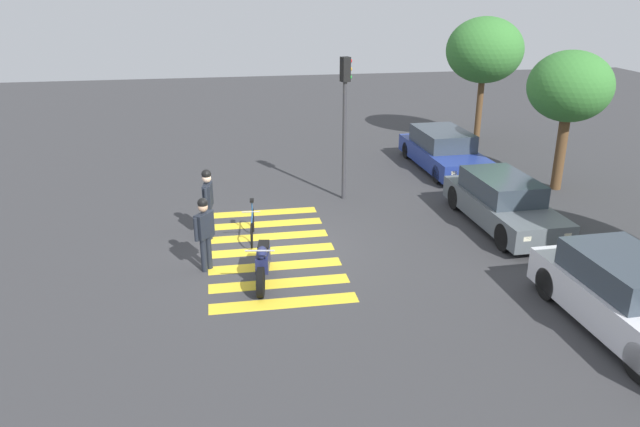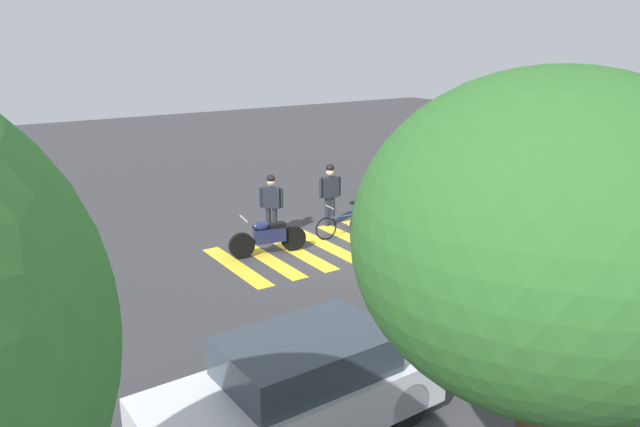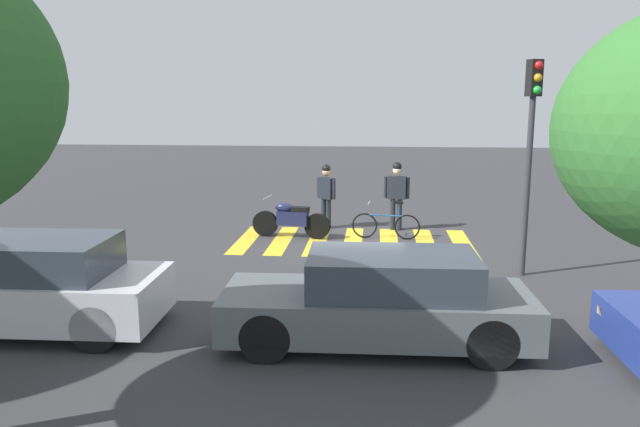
% 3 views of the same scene
% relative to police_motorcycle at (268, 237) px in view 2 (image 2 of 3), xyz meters
% --- Properties ---
extents(ground_plane, '(60.00, 60.00, 0.00)m').
position_rel_police_motorcycle_xyz_m(ground_plane, '(-1.61, 0.34, -0.46)').
color(ground_plane, '#38383A').
extents(police_motorcycle, '(2.06, 0.65, 1.05)m').
position_rel_police_motorcycle_xyz_m(police_motorcycle, '(0.00, 0.00, 0.00)').
color(police_motorcycle, black).
rests_on(police_motorcycle, ground_plane).
extents(leaning_bicycle, '(1.73, 0.46, 0.98)m').
position_rel_police_motorcycle_xyz_m(leaning_bicycle, '(-2.43, -0.07, -0.10)').
color(leaning_bicycle, black).
rests_on(leaning_bicycle, ground_plane).
extents(officer_on_foot, '(0.54, 0.46, 1.77)m').
position_rel_police_motorcycle_xyz_m(officer_on_foot, '(-0.80, -1.25, 0.56)').
color(officer_on_foot, '#1E232D').
rests_on(officer_on_foot, ground_plane).
extents(officer_by_motorcycle, '(0.69, 0.27, 1.86)m').
position_rel_police_motorcycle_xyz_m(officer_by_motorcycle, '(-2.72, -1.16, 0.63)').
color(officer_by_motorcycle, '#1E232D').
rests_on(officer_by_motorcycle, ground_plane).
extents(crosswalk_stripes, '(5.85, 3.13, 0.01)m').
position_rel_police_motorcycle_xyz_m(crosswalk_stripes, '(-1.61, 0.34, -0.46)').
color(crosswalk_stripes, yellow).
rests_on(crosswalk_stripes, ground_plane).
extents(car_grey_coupe, '(4.50, 1.76, 1.36)m').
position_rel_police_motorcycle_xyz_m(car_grey_coupe, '(-2.23, 6.73, 0.19)').
color(car_grey_coupe, black).
rests_on(car_grey_coupe, ground_plane).
extents(car_white_van, '(4.28, 1.82, 1.45)m').
position_rel_police_motorcycle_xyz_m(car_white_van, '(3.20, 6.64, 0.23)').
color(car_white_van, black).
rests_on(car_white_van, ground_plane).
extents(traffic_light_pole, '(0.30, 0.35, 4.28)m').
position_rel_police_motorcycle_xyz_m(traffic_light_pole, '(-5.15, 2.93, 2.41)').
color(traffic_light_pole, '#38383D').
rests_on(traffic_light_pole, ground_plane).
extents(street_tree_far, '(3.49, 3.49, 5.19)m').
position_rel_police_motorcycle_xyz_m(street_tree_far, '(2.56, 9.90, 3.23)').
color(street_tree_far, brown).
rests_on(street_tree_far, ground_plane).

